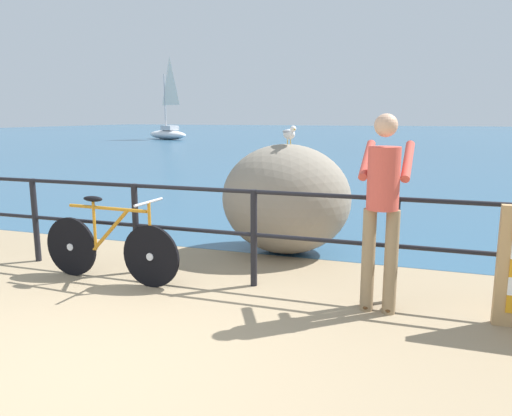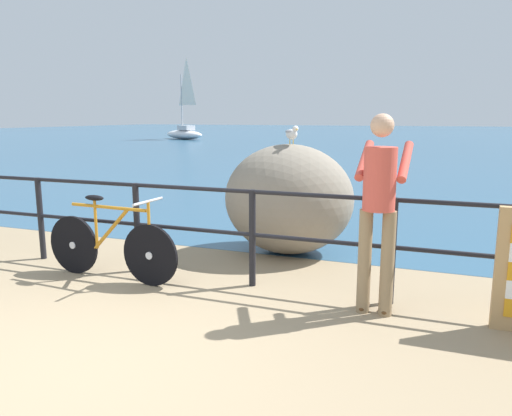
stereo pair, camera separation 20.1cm
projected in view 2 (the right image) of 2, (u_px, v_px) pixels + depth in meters
ground_plane at (382, 157)px, 21.94m from camera, size 120.00×120.00×0.10m
sea_surface at (416, 135)px, 47.82m from camera, size 120.00×90.00×0.01m
promenade_railing at (192, 221)px, 5.28m from camera, size 9.91×0.07×1.02m
bicycle at (111, 245)px, 5.29m from camera, size 1.70×0.48×0.92m
person_at_railing at (379, 205)px, 4.27m from camera, size 0.46×0.64×1.78m
breakwater_boulder_main at (288, 199)px, 6.29m from camera, size 1.67×1.42×1.41m
seagull at (292, 133)px, 6.06m from camera, size 0.27×0.31×0.23m
sailboat at (184, 130)px, 37.91m from camera, size 4.51×3.14×6.16m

